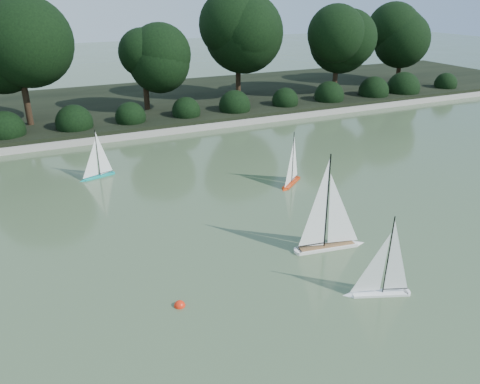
# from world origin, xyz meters

# --- Properties ---
(ground) EXTENTS (80.00, 80.00, 0.00)m
(ground) POSITION_xyz_m (0.00, 0.00, 0.00)
(ground) COLOR #35462A
(ground) RESTS_ON ground
(pond_coping) EXTENTS (40.00, 0.35, 0.18)m
(pond_coping) POSITION_xyz_m (0.00, 9.00, 0.09)
(pond_coping) COLOR gray
(pond_coping) RESTS_ON ground
(far_bank) EXTENTS (40.00, 8.00, 0.30)m
(far_bank) POSITION_xyz_m (0.00, 13.00, 0.15)
(far_bank) COLOR black
(far_bank) RESTS_ON ground
(tree_line) EXTENTS (26.31, 3.93, 4.39)m
(tree_line) POSITION_xyz_m (1.23, 11.44, 2.64)
(tree_line) COLOR black
(tree_line) RESTS_ON ground
(shrub_hedge) EXTENTS (29.10, 1.10, 1.10)m
(shrub_hedge) POSITION_xyz_m (0.00, 9.90, 0.45)
(shrub_hedge) COLOR black
(shrub_hedge) RESTS_ON ground
(sailboat_white_a) EXTENTS (1.04, 0.53, 1.46)m
(sailboat_white_a) POSITION_xyz_m (1.36, -0.88, 0.23)
(sailboat_white_a) COLOR white
(sailboat_white_a) RESTS_ON ground
(sailboat_white_b) EXTENTS (1.42, 0.42, 1.92)m
(sailboat_white_b) POSITION_xyz_m (1.60, 0.59, 0.30)
(sailboat_white_b) COLOR white
(sailboat_white_b) RESTS_ON ground
(sailboat_orange) EXTENTS (0.87, 0.72, 1.37)m
(sailboat_orange) POSITION_xyz_m (2.44, 3.52, 0.22)
(sailboat_orange) COLOR red
(sailboat_orange) RESTS_ON ground
(sailboat_teal) EXTENTS (0.94, 0.39, 1.30)m
(sailboat_teal) POSITION_xyz_m (-1.74, 5.96, 0.20)
(sailboat_teal) COLOR #0C988B
(sailboat_teal) RESTS_ON ground
(race_buoy) EXTENTS (0.17, 0.17, 0.17)m
(race_buoy) POSITION_xyz_m (-1.47, 0.12, 0.00)
(race_buoy) COLOR red
(race_buoy) RESTS_ON ground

